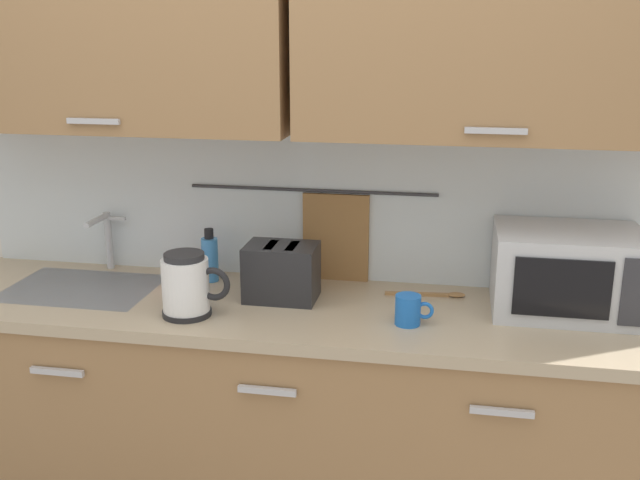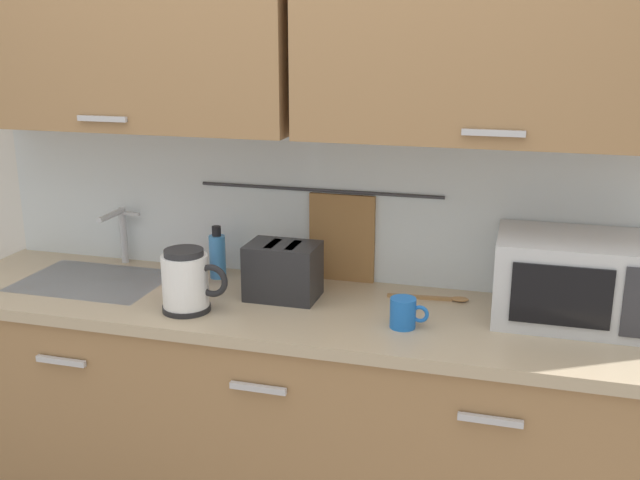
{
  "view_description": "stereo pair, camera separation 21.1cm",
  "coord_description": "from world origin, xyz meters",
  "views": [
    {
      "loc": [
        0.52,
        -1.93,
        1.78
      ],
      "look_at": [
        0.1,
        0.33,
        1.12
      ],
      "focal_mm": 41.03,
      "sensor_mm": 36.0,
      "label": 1
    },
    {
      "loc": [
        0.73,
        -1.88,
        1.78
      ],
      "look_at": [
        0.1,
        0.33,
        1.12
      ],
      "focal_mm": 41.03,
      "sensor_mm": 36.0,
      "label": 2
    }
  ],
  "objects": [
    {
      "name": "mug_near_sink",
      "position": [
        -0.42,
        0.38,
        0.95
      ],
      "size": [
        0.12,
        0.08,
        0.09
      ],
      "color": "red",
      "rests_on": "counter_unit"
    },
    {
      "name": "counter_unit",
      "position": [
        -0.01,
        0.3,
        0.46
      ],
      "size": [
        2.53,
        0.64,
        0.9
      ],
      "color": "#997047",
      "rests_on": "ground"
    },
    {
      "name": "microwave",
      "position": [
        0.89,
        0.41,
        1.04
      ],
      "size": [
        0.46,
        0.35,
        0.27
      ],
      "color": "silver",
      "rests_on": "counter_unit"
    },
    {
      "name": "toaster",
      "position": [
        -0.04,
        0.35,
        1.0
      ],
      "size": [
        0.26,
        0.17,
        0.19
      ],
      "color": "#232326",
      "rests_on": "counter_unit"
    },
    {
      "name": "back_wall_assembly",
      "position": [
        0.0,
        0.53,
        1.52
      ],
      "size": [
        3.7,
        0.41,
        2.5
      ],
      "color": "silver",
      "rests_on": "ground"
    },
    {
      "name": "sink_faucet",
      "position": [
        -0.76,
        0.53,
        1.04
      ],
      "size": [
        0.09,
        0.17,
        0.22
      ],
      "color": "#B2B5BA",
      "rests_on": "counter_unit"
    },
    {
      "name": "wooden_spoon",
      "position": [
        0.48,
        0.47,
        0.91
      ],
      "size": [
        0.28,
        0.06,
        0.01
      ],
      "color": "#9E7042",
      "rests_on": "counter_unit"
    },
    {
      "name": "electric_kettle",
      "position": [
        -0.3,
        0.14,
        1.0
      ],
      "size": [
        0.23,
        0.16,
        0.21
      ],
      "color": "black",
      "rests_on": "counter_unit"
    },
    {
      "name": "dish_soap_bottle",
      "position": [
        -0.34,
        0.48,
        0.99
      ],
      "size": [
        0.06,
        0.06,
        0.2
      ],
      "color": "#3F8CD8",
      "rests_on": "counter_unit"
    },
    {
      "name": "mug_by_kettle",
      "position": [
        0.4,
        0.2,
        0.95
      ],
      "size": [
        0.12,
        0.08,
        0.09
      ],
      "color": "blue",
      "rests_on": "counter_unit"
    }
  ]
}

